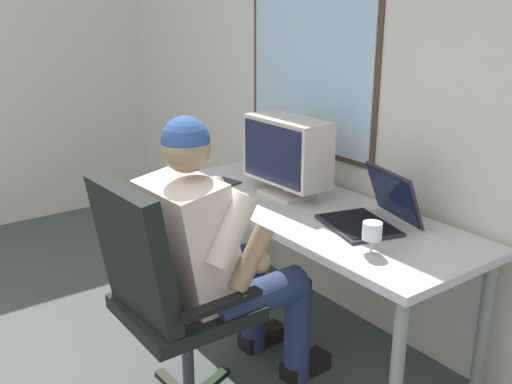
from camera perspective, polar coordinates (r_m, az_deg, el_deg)
name	(u,v)px	position (r m, az deg, el deg)	size (l,w,h in m)	color
wall_rear	(394,75)	(2.87, 13.36, 11.13)	(5.58, 0.08, 2.64)	silver
desk	(311,221)	(2.83, 5.38, -2.80)	(1.74, 0.67, 0.72)	gray
office_chair	(161,287)	(2.33, -9.29, -9.18)	(0.59, 0.56, 1.04)	black
person_seated	(218,253)	(2.43, -3.77, -6.02)	(0.54, 0.79, 1.26)	navy
crt_monitor	(287,152)	(2.91, 3.08, 3.96)	(0.47, 0.22, 0.40)	beige
laptop	(374,211)	(2.61, 11.53, -1.84)	(0.42, 0.43, 0.25)	#2A242F
wine_glass	(372,233)	(2.31, 11.32, -3.96)	(0.08, 0.08, 0.13)	silver
desk_speaker	(262,159)	(3.27, 0.64, 3.28)	(0.09, 0.10, 0.20)	black
cd_case	(225,182)	(3.16, -3.11, 0.95)	(0.17, 0.15, 0.01)	#2A2B36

